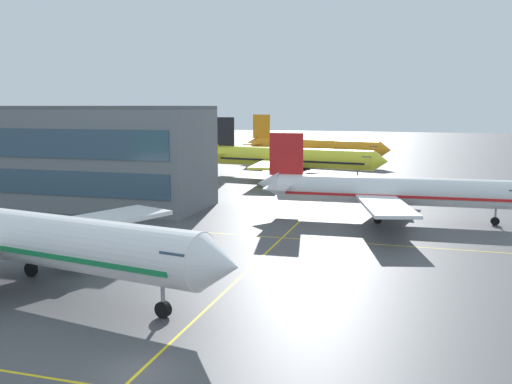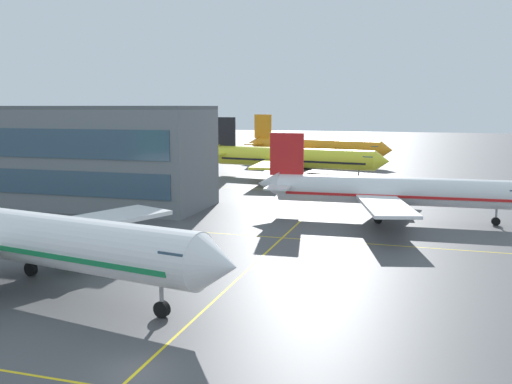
{
  "view_description": "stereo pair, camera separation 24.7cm",
  "coord_description": "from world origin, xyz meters",
  "px_view_note": "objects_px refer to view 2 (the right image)",
  "views": [
    {
      "loc": [
        13.93,
        -25.07,
        14.1
      ],
      "look_at": [
        -2.17,
        29.43,
        5.35
      ],
      "focal_mm": 38.92,
      "sensor_mm": 36.0,
      "label": 1
    },
    {
      "loc": [
        14.17,
        -25.0,
        14.1
      ],
      "look_at": [
        -2.17,
        29.43,
        5.35
      ],
      "focal_mm": 38.92,
      "sensor_mm": 36.0,
      "label": 2
    }
  ],
  "objects_px": {
    "airliner_far_left_stand": "(315,147)",
    "airliner_front_gate": "(14,236)",
    "airliner_third_row": "(291,158)",
    "airliner_second_row": "(391,191)"
  },
  "relations": [
    {
      "from": "airliner_second_row",
      "to": "airliner_far_left_stand",
      "type": "height_order",
      "value": "airliner_far_left_stand"
    },
    {
      "from": "airliner_second_row",
      "to": "airliner_front_gate",
      "type": "bearing_deg",
      "value": -127.1
    },
    {
      "from": "airliner_third_row",
      "to": "airliner_far_left_stand",
      "type": "xyz_separation_m",
      "value": [
        -0.69,
        29.06,
        0.06
      ]
    },
    {
      "from": "airliner_third_row",
      "to": "airliner_far_left_stand",
      "type": "bearing_deg",
      "value": 91.37
    },
    {
      "from": "airliner_second_row",
      "to": "airliner_far_left_stand",
      "type": "xyz_separation_m",
      "value": [
        -22.1,
        65.77,
        0.47
      ]
    },
    {
      "from": "airliner_front_gate",
      "to": "airliner_far_left_stand",
      "type": "relative_size",
      "value": 1.01
    },
    {
      "from": "airliner_far_left_stand",
      "to": "airliner_third_row",
      "type": "bearing_deg",
      "value": -88.63
    },
    {
      "from": "airliner_front_gate",
      "to": "airliner_third_row",
      "type": "distance_m",
      "value": 72.15
    },
    {
      "from": "airliner_front_gate",
      "to": "airliner_second_row",
      "type": "xyz_separation_m",
      "value": [
        26.66,
        35.25,
        -0.49
      ]
    },
    {
      "from": "airliner_far_left_stand",
      "to": "airliner_front_gate",
      "type": "bearing_deg",
      "value": -92.58
    }
  ]
}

